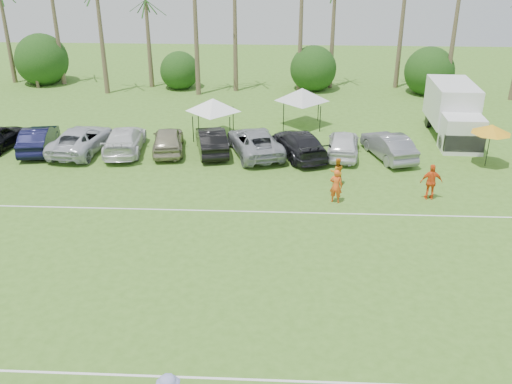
{
  "coord_description": "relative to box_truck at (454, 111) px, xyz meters",
  "views": [
    {
      "loc": [
        3.43,
        -12.11,
        13.28
      ],
      "look_at": [
        2.18,
        12.97,
        1.6
      ],
      "focal_mm": 40.0,
      "sensor_mm": 36.0,
      "label": 1
    }
  ],
  "objects": [
    {
      "name": "palm_tree_8",
      "position": [
        -2.06,
        11.9,
        5.55
      ],
      "size": [
        2.4,
        2.4,
        8.9
      ],
      "color": "brown",
      "rests_on": "ground"
    },
    {
      "name": "bush_tree_2",
      "position": [
        -9.06,
        12.9,
        -0.13
      ],
      "size": [
        4.0,
        4.0,
        4.0
      ],
      "color": "brown",
      "rests_on": "ground"
    },
    {
      "name": "bush_tree_0",
      "position": [
        -34.06,
        12.9,
        -0.13
      ],
      "size": [
        4.0,
        4.0,
        4.0
      ],
      "color": "brown",
      "rests_on": "ground"
    },
    {
      "name": "parked_car_2",
      "position": [
        -24.69,
        -3.95,
        -1.12
      ],
      "size": [
        3.23,
        6.07,
        1.63
      ],
      "primitive_type": "imported",
      "rotation": [
        0.0,
        0.0,
        3.05
      ],
      "color": "silver",
      "rests_on": "ground"
    },
    {
      "name": "parked_car_4",
      "position": [
        -19.05,
        -3.71,
        -1.12
      ],
      "size": [
        2.61,
        5.0,
        1.63
      ],
      "primitive_type": "imported",
      "rotation": [
        0.0,
        0.0,
        3.29
      ],
      "color": "gray",
      "rests_on": "ground"
    },
    {
      "name": "parked_car_7",
      "position": [
        -10.6,
        -4.01,
        -1.12
      ],
      "size": [
        4.05,
        6.04,
        1.63
      ],
      "primitive_type": "imported",
      "rotation": [
        0.0,
        0.0,
        3.49
      ],
      "color": "black",
      "rests_on": "ground"
    },
    {
      "name": "palm_tree_4",
      "position": [
        -19.06,
        11.9,
        5.55
      ],
      "size": [
        2.4,
        2.4,
        8.9
      ],
      "color": "brown",
      "rests_on": "ground"
    },
    {
      "name": "bush_tree_3",
      "position": [
        0.94,
        12.9,
        -0.13
      ],
      "size": [
        4.0,
        4.0,
        4.0
      ],
      "color": "brown",
      "rests_on": "ground"
    },
    {
      "name": "box_truck",
      "position": [
        0.0,
        0.0,
        0.0
      ],
      "size": [
        2.86,
        7.07,
        3.61
      ],
      "rotation": [
        0.0,
        0.0,
        -0.03
      ],
      "color": "silver",
      "rests_on": "ground"
    },
    {
      "name": "sideline_player_c",
      "position": [
        -3.69,
        -10.08,
        -0.94
      ],
      "size": [
        1.16,
        0.48,
        1.98
      ],
      "primitive_type": "imported",
      "rotation": [
        0.0,
        0.0,
        3.14
      ],
      "color": "#F45A1B",
      "rests_on": "ground"
    },
    {
      "name": "parked_car_3",
      "position": [
        -21.87,
        -3.84,
        -1.12
      ],
      "size": [
        2.83,
        5.8,
        1.63
      ],
      "primitive_type": "imported",
      "rotation": [
        0.0,
        0.0,
        3.24
      ],
      "color": "silver",
      "rests_on": "ground"
    },
    {
      "name": "parked_car_1",
      "position": [
        -27.51,
        -3.97,
        -1.12
      ],
      "size": [
        2.5,
        5.15,
        1.63
      ],
      "primitive_type": "imported",
      "rotation": [
        0.0,
        0.0,
        3.31
      ],
      "color": "black",
      "rests_on": "ground"
    },
    {
      "name": "parked_car_5",
      "position": [
        -16.24,
        -3.71,
        -1.12
      ],
      "size": [
        2.79,
        5.19,
        1.63
      ],
      "primitive_type": "imported",
      "rotation": [
        0.0,
        0.0,
        3.37
      ],
      "color": "black",
      "rests_on": "ground"
    },
    {
      "name": "parked_car_6",
      "position": [
        -13.42,
        -3.85,
        -1.12
      ],
      "size": [
        4.36,
        6.39,
        1.63
      ],
      "primitive_type": "imported",
      "rotation": [
        0.0,
        0.0,
        3.45
      ],
      "color": "#94969D",
      "rests_on": "ground"
    },
    {
      "name": "parked_car_9",
      "position": [
        -4.97,
        -4.08,
        -1.12
      ],
      "size": [
        3.1,
        5.22,
        1.63
      ],
      "primitive_type": "imported",
      "rotation": [
        0.0,
        0.0,
        3.44
      ],
      "color": "slate",
      "rests_on": "ground"
    },
    {
      "name": "parked_car_8",
      "position": [
        -7.79,
        -3.84,
        -1.12
      ],
      "size": [
        2.48,
        4.97,
        1.63
      ],
      "primitive_type": "imported",
      "rotation": [
        0.0,
        0.0,
        3.02
      ],
      "color": "white",
      "rests_on": "ground"
    },
    {
      "name": "canopy_tent_right",
      "position": [
        -10.32,
        2.11,
        0.87
      ],
      "size": [
        4.04,
        4.04,
        3.27
      ],
      "color": "black",
      "rests_on": "ground"
    },
    {
      "name": "market_umbrella",
      "position": [
        0.8,
        -5.17,
        0.44
      ],
      "size": [
        2.37,
        2.37,
        2.64
      ],
      "color": "black",
      "rests_on": "ground"
    },
    {
      "name": "sideline_player_a",
      "position": [
        -8.79,
        -10.73,
        -1.0
      ],
      "size": [
        0.78,
        0.64,
        1.86
      ],
      "primitive_type": "imported",
      "rotation": [
        0.0,
        0.0,
        2.81
      ],
      "color": "#F8591B",
      "rests_on": "ground"
    },
    {
      "name": "bush_tree_1",
      "position": [
        -21.06,
        12.9,
        -0.13
      ],
      "size": [
        4.0,
        4.0,
        4.0
      ],
      "color": "brown",
      "rests_on": "ground"
    },
    {
      "name": "field_lines",
      "position": [
        -15.06,
        -18.1,
        -1.93
      ],
      "size": [
        80.0,
        12.1,
        0.01
      ],
      "color": "white",
      "rests_on": "ground"
    },
    {
      "name": "canopy_tent_left",
      "position": [
        -16.46,
        -0.54,
        0.77
      ],
      "size": [
        3.89,
        3.89,
        3.16
      ],
      "color": "black",
      "rests_on": "ground"
    },
    {
      "name": "sideline_player_b",
      "position": [
        -8.55,
        -8.46,
        -1.13
      ],
      "size": [
        0.85,
        0.71,
        1.6
      ],
      "primitive_type": "imported",
      "rotation": [
        0.0,
        0.0,
        3.28
      ],
      "color": "orange",
      "rests_on": "ground"
    }
  ]
}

